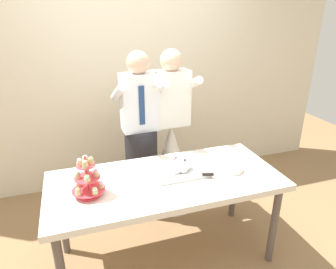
# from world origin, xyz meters

# --- Properties ---
(ground_plane) EXTENTS (8.00, 8.00, 0.00)m
(ground_plane) POSITION_xyz_m (0.00, 0.00, 0.00)
(ground_plane) COLOR olive
(rear_wall) EXTENTS (5.20, 0.10, 2.90)m
(rear_wall) POSITION_xyz_m (0.00, 1.46, 1.45)
(rear_wall) COLOR beige
(rear_wall) RESTS_ON ground_plane
(dessert_table) EXTENTS (1.80, 0.80, 0.78)m
(dessert_table) POSITION_xyz_m (0.00, 0.00, 0.70)
(dessert_table) COLOR silver
(dessert_table) RESTS_ON ground_plane
(cupcake_stand) EXTENTS (0.23, 0.23, 0.31)m
(cupcake_stand) POSITION_xyz_m (-0.58, -0.05, 0.90)
(cupcake_stand) COLOR #D83F4C
(cupcake_stand) RESTS_ON dessert_table
(main_cake_tray) EXTENTS (0.43, 0.33, 0.13)m
(main_cake_tray) POSITION_xyz_m (0.14, 0.05, 0.82)
(main_cake_tray) COLOR silver
(main_cake_tray) RESTS_ON dessert_table
(plate_stack) EXTENTS (0.18, 0.18, 0.04)m
(plate_stack) POSITION_xyz_m (0.54, -0.05, 0.80)
(plate_stack) COLOR white
(plate_stack) RESTS_ON dessert_table
(person_groom) EXTENTS (0.47, 0.50, 1.66)m
(person_groom) POSITION_xyz_m (-0.03, 0.71, 0.75)
(person_groom) COLOR #232328
(person_groom) RESTS_ON ground_plane
(person_bride) EXTENTS (0.56, 0.56, 1.66)m
(person_bride) POSITION_xyz_m (0.30, 0.75, 0.58)
(person_bride) COLOR white
(person_bride) RESTS_ON ground_plane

